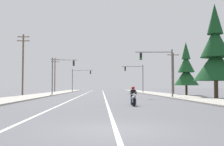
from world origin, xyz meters
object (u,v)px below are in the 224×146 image
traffic_signal_near_left (60,71)px  conifer_tree_right_verge_far (186,71)px  utility_pole_left_near (23,63)px  conifer_tree_right_verge_near (215,55)px  motorcycle_with_rider (133,98)px  utility_pole_left_far (55,73)px  traffic_signal_mid_right (137,74)px  utility_pole_right_far (173,72)px  traffic_signal_mid_left (79,76)px  traffic_signal_near_right (162,66)px

traffic_signal_near_left → conifer_tree_right_verge_far: 20.80m
utility_pole_left_near → conifer_tree_right_verge_near: conifer_tree_right_verge_near is taller
traffic_signal_near_left → conifer_tree_right_verge_near: 24.23m
motorcycle_with_rider → utility_pole_left_far: (-15.17, 53.74, 4.45)m
traffic_signal_mid_right → motorcycle_with_rider: bearing=-98.0°
utility_pole_right_far → conifer_tree_right_verge_near: size_ratio=0.69×
conifer_tree_right_verge_near → utility_pole_right_far: bearing=89.4°
traffic_signal_near_left → traffic_signal_mid_left: bearing=88.6°
utility_pole_left_near → conifer_tree_right_verge_near: bearing=-23.7°
motorcycle_with_rider → utility_pole_right_far: (11.68, 31.61, 3.65)m
traffic_signal_near_left → utility_pole_left_near: 5.93m
traffic_signal_near_left → conifer_tree_right_verge_far: (20.77, -1.08, -0.02)m
traffic_signal_near_right → utility_pole_right_far: bearing=70.4°
traffic_signal_near_right → utility_pole_left_far: 45.11m
traffic_signal_near_right → utility_pole_right_far: utility_pole_right_far is taller
utility_pole_left_far → conifer_tree_right_verge_near: bearing=-57.7°
traffic_signal_near_left → utility_pole_right_far: 22.32m
traffic_signal_near_left → utility_pole_left_near: utility_pole_left_near is taller
utility_pole_left_near → traffic_signal_mid_right: bearing=36.5°
traffic_signal_mid_left → utility_pole_right_far: utility_pole_right_far is taller
traffic_signal_near_left → traffic_signal_mid_right: (14.73, 14.38, 0.04)m
utility_pole_left_far → conifer_tree_right_verge_near: 49.81m
traffic_signal_near_right → traffic_signal_near_left: same height
traffic_signal_near_right → conifer_tree_right_verge_far: 11.28m
traffic_signal_mid_right → utility_pole_left_far: 25.68m
motorcycle_with_rider → utility_pole_left_far: bearing=105.8°
utility_pole_left_far → traffic_signal_near_left: bearing=-78.9°
traffic_signal_mid_right → traffic_signal_mid_left: size_ratio=1.00×
utility_pole_left_far → conifer_tree_right_verge_far: utility_pole_left_far is taller
traffic_signal_mid_left → utility_pole_left_far: size_ratio=0.67×
traffic_signal_near_right → utility_pole_left_far: (-20.42, 40.21, 0.95)m
utility_pole_right_far → conifer_tree_right_verge_far: bearing=-91.5°
conifer_tree_right_verge_far → utility_pole_right_far: bearing=88.5°
traffic_signal_near_left → traffic_signal_near_right: bearing=-35.8°
utility_pole_left_far → conifer_tree_right_verge_near: conifer_tree_right_verge_near is taller
traffic_signal_near_right → motorcycle_with_rider: bearing=-111.2°
traffic_signal_near_right → utility_pole_left_far: utility_pole_left_far is taller
traffic_signal_near_right → traffic_signal_near_left: bearing=144.2°
traffic_signal_mid_left → utility_pole_left_far: 6.69m
traffic_signal_mid_right → conifer_tree_right_verge_near: (6.06, -26.76, 1.25)m
utility_pole_right_far → utility_pole_left_far: (-26.85, 22.13, 0.80)m
traffic_signal_near_right → utility_pole_left_near: utility_pole_left_near is taller
conifer_tree_right_verge_near → conifer_tree_right_verge_far: 11.38m
traffic_signal_near_left → traffic_signal_mid_left: size_ratio=1.00×
utility_pole_left_far → conifer_tree_right_verge_far: (26.62, -30.78, -1.01)m
utility_pole_left_far → conifer_tree_right_verge_far: 40.71m
utility_pole_left_near → conifer_tree_right_verge_far: bearing=-0.7°
traffic_signal_near_right → traffic_signal_mid_left: same height
traffic_signal_mid_left → conifer_tree_right_verge_far: size_ratio=0.70×
traffic_signal_near_left → conifer_tree_right_verge_far: conifer_tree_right_verge_far is taller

